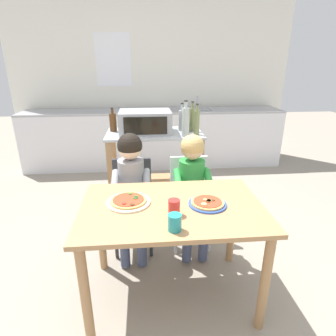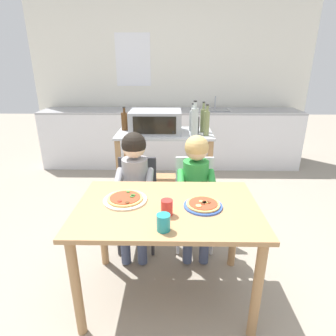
{
  "view_description": "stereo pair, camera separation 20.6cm",
  "coord_description": "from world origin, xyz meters",
  "px_view_note": "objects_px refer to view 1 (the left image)",
  "views": [
    {
      "loc": [
        -0.17,
        -1.62,
        1.63
      ],
      "look_at": [
        0.0,
        0.3,
        0.89
      ],
      "focal_mm": 29.86,
      "sensor_mm": 36.0,
      "label": 1
    },
    {
      "loc": [
        0.03,
        -1.62,
        1.63
      ],
      "look_at": [
        0.0,
        0.3,
        0.89
      ],
      "focal_mm": 29.86,
      "sensor_mm": 36.0,
      "label": 2
    }
  ],
  "objects_px": {
    "drinking_cup_teal": "(175,222)",
    "bottle_tall_green_wine": "(192,119)",
    "child_in_green_shirt": "(193,179)",
    "pizza_plate_blue_rimmed": "(208,203)",
    "bottle_squat_spirits": "(186,122)",
    "pizza_plate_cream": "(129,201)",
    "drinking_cup_red": "(173,207)",
    "dining_chair_left": "(133,198)",
    "toaster_oven": "(145,122)",
    "bottle_clear_vinegar": "(182,120)",
    "bottle_brown_beer": "(186,124)",
    "bottle_slim_sauce": "(197,122)",
    "bottle_dark_olive_oil": "(113,122)",
    "dining_chair_right": "(190,195)",
    "kitchen_island_cart": "(155,159)",
    "child_in_grey_shirt": "(131,180)",
    "dining_table": "(172,221)"
  },
  "relations": [
    {
      "from": "drinking_cup_teal",
      "to": "bottle_tall_green_wine",
      "type": "bearing_deg",
      "value": 77.22
    },
    {
      "from": "child_in_green_shirt",
      "to": "pizza_plate_blue_rimmed",
      "type": "xyz_separation_m",
      "value": [
        -0.0,
        -0.56,
        0.07
      ]
    },
    {
      "from": "bottle_tall_green_wine",
      "to": "bottle_squat_spirits",
      "type": "xyz_separation_m",
      "value": [
        -0.11,
        -0.25,
        0.02
      ]
    },
    {
      "from": "pizza_plate_cream",
      "to": "drinking_cup_red",
      "type": "bearing_deg",
      "value": -31.99
    },
    {
      "from": "bottle_squat_spirits",
      "to": "dining_chair_left",
      "type": "bearing_deg",
      "value": -138.94
    },
    {
      "from": "toaster_oven",
      "to": "bottle_clear_vinegar",
      "type": "height_order",
      "value": "bottle_clear_vinegar"
    },
    {
      "from": "bottle_clear_vinegar",
      "to": "bottle_brown_beer",
      "type": "xyz_separation_m",
      "value": [
        0.02,
        -0.14,
        -0.02
      ]
    },
    {
      "from": "bottle_brown_beer",
      "to": "bottle_slim_sauce",
      "type": "xyz_separation_m",
      "value": [
        0.1,
        -0.05,
        0.03
      ]
    },
    {
      "from": "pizza_plate_blue_rimmed",
      "to": "drinking_cup_teal",
      "type": "height_order",
      "value": "drinking_cup_teal"
    },
    {
      "from": "bottle_slim_sauce",
      "to": "bottle_clear_vinegar",
      "type": "bearing_deg",
      "value": 123.77
    },
    {
      "from": "dining_chair_left",
      "to": "child_in_green_shirt",
      "type": "bearing_deg",
      "value": -10.8
    },
    {
      "from": "bottle_dark_olive_oil",
      "to": "pizza_plate_blue_rimmed",
      "type": "height_order",
      "value": "bottle_dark_olive_oil"
    },
    {
      "from": "drinking_cup_red",
      "to": "dining_chair_left",
      "type": "bearing_deg",
      "value": 110.4
    },
    {
      "from": "drinking_cup_red",
      "to": "drinking_cup_teal",
      "type": "bearing_deg",
      "value": -93.92
    },
    {
      "from": "dining_chair_right",
      "to": "pizza_plate_cream",
      "type": "height_order",
      "value": "dining_chair_right"
    },
    {
      "from": "dining_chair_right",
      "to": "drinking_cup_teal",
      "type": "xyz_separation_m",
      "value": [
        -0.25,
        -0.95,
        0.31
      ]
    },
    {
      "from": "bottle_clear_vinegar",
      "to": "bottle_slim_sauce",
      "type": "distance_m",
      "value": 0.23
    },
    {
      "from": "bottle_brown_beer",
      "to": "drinking_cup_red",
      "type": "height_order",
      "value": "bottle_brown_beer"
    },
    {
      "from": "kitchen_island_cart",
      "to": "bottle_slim_sauce",
      "type": "bearing_deg",
      "value": -17.38
    },
    {
      "from": "toaster_oven",
      "to": "bottle_tall_green_wine",
      "type": "height_order",
      "value": "bottle_tall_green_wine"
    },
    {
      "from": "bottle_slim_sauce",
      "to": "toaster_oven",
      "type": "bearing_deg",
      "value": 165.72
    },
    {
      "from": "kitchen_island_cart",
      "to": "bottle_slim_sauce",
      "type": "height_order",
      "value": "bottle_slim_sauce"
    },
    {
      "from": "bottle_tall_green_wine",
      "to": "bottle_squat_spirits",
      "type": "relative_size",
      "value": 0.88
    },
    {
      "from": "pizza_plate_cream",
      "to": "drinking_cup_red",
      "type": "xyz_separation_m",
      "value": [
        0.28,
        -0.18,
        0.04
      ]
    },
    {
      "from": "child_in_grey_shirt",
      "to": "bottle_brown_beer",
      "type": "bearing_deg",
      "value": 52.11
    },
    {
      "from": "toaster_oven",
      "to": "bottle_dark_olive_oil",
      "type": "height_order",
      "value": "bottle_dark_olive_oil"
    },
    {
      "from": "bottle_dark_olive_oil",
      "to": "dining_chair_left",
      "type": "height_order",
      "value": "bottle_dark_olive_oil"
    },
    {
      "from": "bottle_tall_green_wine",
      "to": "dining_table",
      "type": "distance_m",
      "value": 1.47
    },
    {
      "from": "bottle_slim_sauce",
      "to": "dining_table",
      "type": "height_order",
      "value": "bottle_slim_sauce"
    },
    {
      "from": "toaster_oven",
      "to": "bottle_slim_sauce",
      "type": "distance_m",
      "value": 0.55
    },
    {
      "from": "child_in_green_shirt",
      "to": "drinking_cup_red",
      "type": "relative_size",
      "value": 10.56
    },
    {
      "from": "bottle_brown_beer",
      "to": "pizza_plate_blue_rimmed",
      "type": "bearing_deg",
      "value": -91.83
    },
    {
      "from": "dining_chair_right",
      "to": "dining_chair_left",
      "type": "bearing_deg",
      "value": -178.05
    },
    {
      "from": "bottle_brown_beer",
      "to": "pizza_plate_blue_rimmed",
      "type": "distance_m",
      "value": 1.29
    },
    {
      "from": "bottle_squat_spirits",
      "to": "kitchen_island_cart",
      "type": "bearing_deg",
      "value": 144.06
    },
    {
      "from": "bottle_clear_vinegar",
      "to": "child_in_green_shirt",
      "type": "xyz_separation_m",
      "value": [
        -0.02,
        -0.84,
        -0.35
      ]
    },
    {
      "from": "dining_chair_left",
      "to": "dining_chair_right",
      "type": "xyz_separation_m",
      "value": [
        0.52,
        0.02,
        0.0
      ]
    },
    {
      "from": "bottle_clear_vinegar",
      "to": "pizza_plate_cream",
      "type": "bearing_deg",
      "value": -111.96
    },
    {
      "from": "bottle_squat_spirits",
      "to": "child_in_green_shirt",
      "type": "xyz_separation_m",
      "value": [
        -0.02,
        -0.57,
        -0.38
      ]
    },
    {
      "from": "bottle_brown_beer",
      "to": "pizza_plate_cream",
      "type": "bearing_deg",
      "value": -115.21
    },
    {
      "from": "dining_chair_left",
      "to": "pizza_plate_blue_rimmed",
      "type": "xyz_separation_m",
      "value": [
        0.52,
        -0.66,
        0.27
      ]
    },
    {
      "from": "bottle_dark_olive_oil",
      "to": "bottle_clear_vinegar",
      "type": "bearing_deg",
      "value": -2.73
    },
    {
      "from": "child_in_grey_shirt",
      "to": "child_in_green_shirt",
      "type": "distance_m",
      "value": 0.52
    },
    {
      "from": "bottle_brown_beer",
      "to": "drinking_cup_red",
      "type": "relative_size",
      "value": 2.6
    },
    {
      "from": "bottle_brown_beer",
      "to": "dining_chair_right",
      "type": "height_order",
      "value": "bottle_brown_beer"
    },
    {
      "from": "pizza_plate_blue_rimmed",
      "to": "bottle_tall_green_wine",
      "type": "bearing_deg",
      "value": 84.8
    },
    {
      "from": "toaster_oven",
      "to": "dining_chair_right",
      "type": "height_order",
      "value": "toaster_oven"
    },
    {
      "from": "bottle_brown_beer",
      "to": "child_in_green_shirt",
      "type": "bearing_deg",
      "value": -93.28
    },
    {
      "from": "bottle_dark_olive_oil",
      "to": "dining_table",
      "type": "relative_size",
      "value": 0.21
    },
    {
      "from": "toaster_oven",
      "to": "dining_chair_left",
      "type": "bearing_deg",
      "value": -101.3
    }
  ]
}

